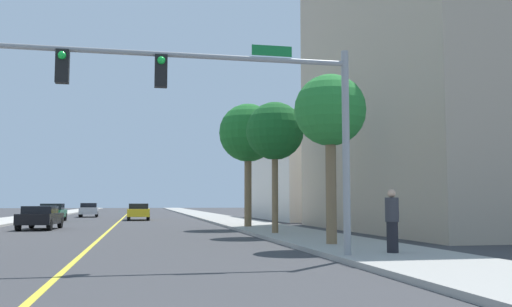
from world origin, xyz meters
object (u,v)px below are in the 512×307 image
(car_green, at_px, (52,212))
(car_silver, at_px, (89,210))
(pedestrian, at_px, (392,221))
(traffic_signal_mast, at_px, (223,96))
(car_yellow, at_px, (139,212))
(palm_far, at_px, (248,134))
(car_black, at_px, (40,217))
(palm_near, at_px, (330,113))
(palm_mid, at_px, (275,132))

(car_green, distance_m, car_silver, 12.76)
(car_silver, relative_size, pedestrian, 2.48)
(traffic_signal_mast, relative_size, car_silver, 2.38)
(car_silver, relative_size, car_yellow, 0.98)
(palm_far, bearing_deg, car_yellow, 110.25)
(pedestrian, bearing_deg, car_green, -70.18)
(palm_far, xyz_separation_m, car_green, (-12.98, 15.00, -4.79))
(car_black, bearing_deg, palm_near, -49.53)
(palm_far, height_order, pedestrian, palm_far)
(traffic_signal_mast, relative_size, car_black, 2.48)
(palm_near, height_order, car_yellow, palm_near)
(palm_near, distance_m, car_yellow, 31.52)
(car_yellow, bearing_deg, palm_near, -78.21)
(palm_mid, bearing_deg, car_green, 120.66)
(palm_near, distance_m, car_green, 31.78)
(traffic_signal_mast, distance_m, palm_mid, 11.31)
(car_black, relative_size, car_silver, 0.96)
(traffic_signal_mast, relative_size, car_yellow, 2.33)
(palm_far, height_order, car_silver, palm_far)
(palm_far, distance_m, pedestrian, 17.67)
(palm_far, bearing_deg, traffic_signal_mast, -102.98)
(palm_far, relative_size, car_black, 1.70)
(palm_near, xyz_separation_m, pedestrian, (0.57, -3.45, -3.59))
(palm_near, bearing_deg, pedestrian, -80.62)
(palm_near, bearing_deg, car_black, 127.75)
(car_black, bearing_deg, car_yellow, 73.27)
(car_green, xyz_separation_m, car_silver, (1.69, 12.65, 0.02))
(palm_mid, xyz_separation_m, car_silver, (-11.24, 34.46, -4.03))
(palm_mid, bearing_deg, car_silver, 108.06)
(car_black, height_order, car_silver, car_silver)
(pedestrian, bearing_deg, palm_near, -84.11)
(car_yellow, bearing_deg, palm_far, -70.01)
(palm_mid, relative_size, car_silver, 1.37)
(car_green, bearing_deg, car_silver, -97.87)
(palm_near, bearing_deg, car_silver, 105.64)
(car_green, bearing_deg, traffic_signal_mast, 105.23)
(pedestrian, bearing_deg, traffic_signal_mast, 0.44)
(palm_near, relative_size, car_black, 1.38)
(palm_far, bearing_deg, car_black, 171.46)
(palm_mid, height_order, car_green, palm_mid)
(car_silver, bearing_deg, car_yellow, -67.38)
(palm_mid, height_order, car_black, palm_mid)
(car_yellow, bearing_deg, car_black, -109.71)
(palm_mid, bearing_deg, palm_far, 89.60)
(palm_far, xyz_separation_m, car_silver, (-11.28, 27.65, -4.77))
(palm_mid, distance_m, palm_far, 6.86)
(car_black, height_order, pedestrian, pedestrian)
(palm_near, distance_m, pedestrian, 5.01)
(palm_far, height_order, car_black, palm_far)
(traffic_signal_mast, relative_size, palm_mid, 1.73)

